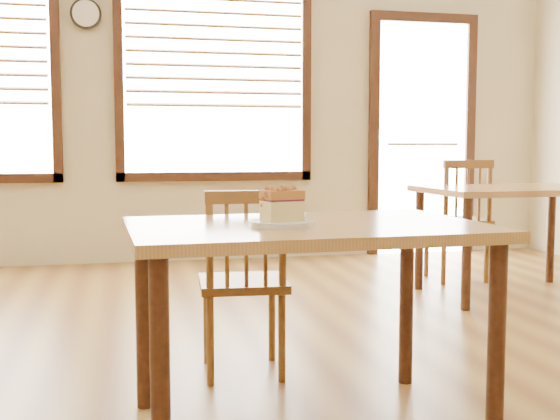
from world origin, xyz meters
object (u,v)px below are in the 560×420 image
Objects in this scene: cafe_chair_second at (459,219)px; cake_slice at (282,204)px; plate at (282,224)px; cafe_table_main at (307,249)px; cafe_table_second at (514,201)px; wall_clock at (86,14)px; cafe_chair_main at (243,281)px.

cafe_chair_second is 6.08× the size of cake_slice.
plate is 1.47× the size of cake_slice.
cafe_chair_second is at bearing 39.10° from cake_slice.
cafe_chair_second reaches higher than plate.
cafe_table_main and cafe_table_second have the same top height.
wall_clock is 3.75m from cafe_chair_main.
plate is at bearing -138.16° from cafe_table_second.
cafe_chair_main is at bearing 91.40° from plate.
cafe_chair_second is 3.24m from cake_slice.
wall_clock is 3.53m from cafe_chair_second.
cafe_chair_main is 5.51× the size of cake_slice.
wall_clock is at bearing -23.31° from cafe_chair_second.
cafe_table_main is 1.52× the size of cafe_chair_main.
cafe_chair_second reaches higher than cafe_table_second.
cafe_table_main is 0.16m from plate.
cafe_chair_second is (2.00, 1.85, 0.04)m from cafe_chair_main.
cafe_chair_second is at bearing 100.14° from cafe_table_second.
cafe_chair_second is at bearing 52.03° from plate.
wall_clock is 0.20× the size of cafe_table_main.
cafe_chair_second is (2.78, -1.39, -1.68)m from wall_clock.
cafe_table_second is at bearing 41.72° from cafe_table_main.
cafe_table_main is 0.68m from cafe_chair_main.
cafe_chair_second is at bearing -26.60° from wall_clock.
cake_slice is (0.02, -0.69, 0.40)m from cafe_chair_main.
cafe_chair_second is 4.15× the size of plate.
cafe_table_main is at bearing -137.56° from cafe_table_second.
wall_clock is 4.24m from plate.
cake_slice reaches higher than cafe_chair_main.
cafe_table_second is (2.11, 1.28, 0.22)m from cafe_chair_main.
cafe_chair_main is at bearing 46.12° from cafe_chair_second.
cafe_chair_main is (-0.12, 0.63, -0.23)m from cafe_table_main.
cafe_chair_second is 3.23m from plate.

